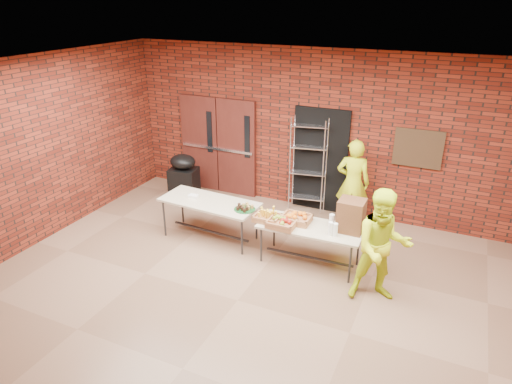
# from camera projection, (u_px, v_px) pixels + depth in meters

# --- Properties ---
(room) EXTENTS (8.08, 7.08, 3.28)m
(room) POSITION_uv_depth(u_px,v_px,m) (236.00, 201.00, 5.98)
(room) COLOR brown
(room) RESTS_ON ground
(double_doors) EXTENTS (1.78, 0.12, 2.10)m
(double_doors) POSITION_uv_depth(u_px,v_px,m) (218.00, 146.00, 9.90)
(double_doors) COLOR #491B14
(double_doors) RESTS_ON room
(dark_doorway) EXTENTS (1.10, 0.06, 2.10)m
(dark_doorway) POSITION_uv_depth(u_px,v_px,m) (320.00, 160.00, 9.04)
(dark_doorway) COLOR black
(dark_doorway) RESTS_ON room
(bronze_plaque) EXTENTS (0.85, 0.04, 0.70)m
(bronze_plaque) POSITION_uv_depth(u_px,v_px,m) (418.00, 148.00, 8.14)
(bronze_plaque) COLOR #3A2817
(bronze_plaque) RESTS_ON room
(wire_rack) EXTENTS (0.74, 0.36, 1.93)m
(wire_rack) POSITION_uv_depth(u_px,v_px,m) (308.00, 165.00, 9.04)
(wire_rack) COLOR silver
(wire_rack) RESTS_ON room
(table_left) EXTENTS (1.80, 0.83, 0.73)m
(table_left) POSITION_uv_depth(u_px,v_px,m) (209.00, 204.00, 8.07)
(table_left) COLOR beige
(table_left) RESTS_ON room
(table_right) EXTENTS (1.68, 0.75, 0.68)m
(table_right) POSITION_uv_depth(u_px,v_px,m) (310.00, 230.00, 7.29)
(table_right) COLOR beige
(table_right) RESTS_ON room
(basket_bananas) EXTENTS (0.42, 0.32, 0.13)m
(basket_bananas) POSITION_uv_depth(u_px,v_px,m) (267.00, 218.00, 7.43)
(basket_bananas) COLOR #B07547
(basket_bananas) RESTS_ON table_right
(basket_oranges) EXTENTS (0.46, 0.36, 0.14)m
(basket_oranges) POSITION_uv_depth(u_px,v_px,m) (296.00, 218.00, 7.39)
(basket_oranges) COLOR #B07547
(basket_oranges) RESTS_ON table_right
(basket_apples) EXTENTS (0.44, 0.35, 0.14)m
(basket_apples) POSITION_uv_depth(u_px,v_px,m) (282.00, 223.00, 7.24)
(basket_apples) COLOR #B07547
(basket_apples) RESTS_ON table_right
(muffin_tray) EXTENTS (0.36, 0.36, 0.09)m
(muffin_tray) POSITION_uv_depth(u_px,v_px,m) (245.00, 207.00, 7.72)
(muffin_tray) COLOR #13491F
(muffin_tray) RESTS_ON table_left
(napkin_box) EXTENTS (0.17, 0.11, 0.06)m
(napkin_box) POSITION_uv_depth(u_px,v_px,m) (193.00, 196.00, 8.17)
(napkin_box) COLOR white
(napkin_box) RESTS_ON table_left
(coffee_dispenser) EXTENTS (0.40, 0.35, 0.52)m
(coffee_dispenser) POSITION_uv_depth(u_px,v_px,m) (351.00, 216.00, 7.04)
(coffee_dispenser) COLOR brown
(coffee_dispenser) RESTS_ON table_right
(cup_stack_front) EXTENTS (0.07, 0.07, 0.22)m
(cup_stack_front) POSITION_uv_depth(u_px,v_px,m) (330.00, 229.00, 6.96)
(cup_stack_front) COLOR white
(cup_stack_front) RESTS_ON table_right
(cup_stack_mid) EXTENTS (0.07, 0.07, 0.21)m
(cup_stack_mid) POSITION_uv_depth(u_px,v_px,m) (335.00, 230.00, 6.94)
(cup_stack_mid) COLOR white
(cup_stack_mid) RESTS_ON table_right
(cup_stack_back) EXTENTS (0.08, 0.08, 0.25)m
(cup_stack_back) POSITION_uv_depth(u_px,v_px,m) (332.00, 222.00, 7.15)
(cup_stack_back) COLOR white
(cup_stack_back) RESTS_ON table_right
(covered_grill) EXTENTS (0.63, 0.55, 1.02)m
(covered_grill) POSITION_uv_depth(u_px,v_px,m) (184.00, 178.00, 9.65)
(covered_grill) COLOR black
(covered_grill) RESTS_ON room
(volunteer_woman) EXTENTS (0.67, 0.49, 1.69)m
(volunteer_woman) POSITION_uv_depth(u_px,v_px,m) (353.00, 183.00, 8.50)
(volunteer_woman) COLOR #D7F11A
(volunteer_woman) RESTS_ON room
(volunteer_man) EXTENTS (1.01, 0.91, 1.70)m
(volunteer_man) POSITION_uv_depth(u_px,v_px,m) (382.00, 247.00, 6.36)
(volunteer_man) COLOR #D7F11A
(volunteer_man) RESTS_ON room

